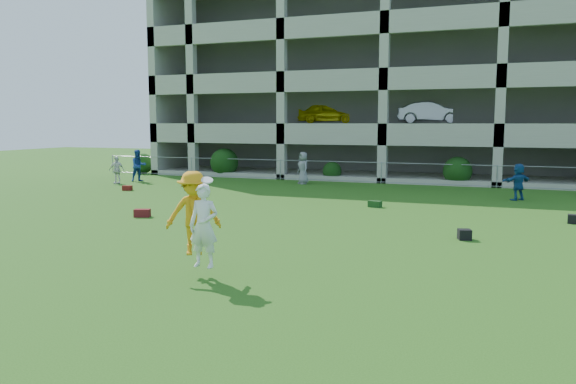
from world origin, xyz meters
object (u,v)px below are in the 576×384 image
at_px(bystander_b, 117,170).
at_px(frisbee_contest, 196,216).
at_px(parking_garage, 408,83).
at_px(bystander_a, 139,166).
at_px(bystander_d, 518,182).
at_px(crate_d, 464,234).
at_px(bystander_c, 303,168).

xyz_separation_m(bystander_b, frisbee_contest, (13.61, -14.90, 0.58)).
bearing_deg(parking_garage, bystander_a, -136.40).
bearing_deg(bystander_d, parking_garage, -106.00).
height_order(crate_d, frisbee_contest, frisbee_contest).
xyz_separation_m(bystander_a, bystander_d, (20.08, -0.73, -0.11)).
relative_size(bystander_a, bystander_b, 1.21).
relative_size(bystander_a, crate_d, 5.19).
xyz_separation_m(bystander_b, crate_d, (18.86, -8.79, -0.60)).
bearing_deg(parking_garage, bystander_c, -110.68).
bearing_deg(bystander_a, frisbee_contest, -106.51).
bearing_deg(bystander_b, bystander_d, -6.14).
bearing_deg(bystander_a, bystander_d, -57.51).
xyz_separation_m(crate_d, frisbee_contest, (-5.25, -6.12, 1.18)).
xyz_separation_m(bystander_c, crate_d, (9.21, -12.29, -0.73)).
bearing_deg(frisbee_contest, crate_d, 49.35).
relative_size(bystander_c, frisbee_contest, 0.87).
xyz_separation_m(bystander_b, bystander_d, (20.50, 0.70, 0.05)).
distance_m(bystander_d, crate_d, 9.65).
bearing_deg(bystander_c, bystander_a, -124.10).
relative_size(bystander_d, crate_d, 4.57).
height_order(bystander_a, bystander_b, bystander_a).
bearing_deg(bystander_d, crate_d, 36.71).
height_order(bystander_b, bystander_c, bystander_c).
bearing_deg(bystander_c, bystander_b, -116.84).
height_order(frisbee_contest, parking_garage, parking_garage).
relative_size(crate_d, frisbee_contest, 0.17).
height_order(crate_d, parking_garage, parking_garage).
distance_m(bystander_c, frisbee_contest, 18.83).
bearing_deg(bystander_c, bystander_d, 28.73).
bearing_deg(frisbee_contest, bystander_d, 66.16).
distance_m(crate_d, parking_garage, 24.09).
height_order(bystander_c, bystander_d, bystander_c).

